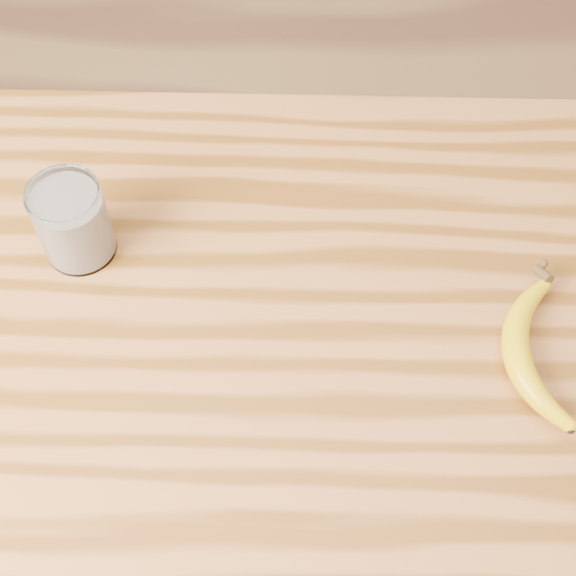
{
  "coord_description": "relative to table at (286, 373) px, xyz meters",
  "views": [
    {
      "loc": [
        0.01,
        -0.48,
        1.77
      ],
      "look_at": [
        0.0,
        0.04,
        0.93
      ],
      "focal_mm": 50.0,
      "sensor_mm": 36.0,
      "label": 1
    }
  ],
  "objects": [
    {
      "name": "smoothie_glass",
      "position": [
        -0.27,
        0.11,
        0.19
      ],
      "size": [
        0.09,
        0.09,
        0.12
      ],
      "color": "white",
      "rests_on": "table"
    },
    {
      "name": "banana",
      "position": [
        0.27,
        -0.04,
        0.15
      ],
      "size": [
        0.11,
        0.28,
        0.03
      ],
      "primitive_type": null,
      "rotation": [
        0.0,
        0.0,
        0.01
      ],
      "color": "#DFB409",
      "rests_on": "table"
    },
    {
      "name": "room",
      "position": [
        0.0,
        0.0,
        0.58
      ],
      "size": [
        4.04,
        4.04,
        2.7
      ],
      "color": "olive",
      "rests_on": "ground"
    },
    {
      "name": "table",
      "position": [
        0.0,
        0.0,
        0.0
      ],
      "size": [
        1.2,
        0.8,
        0.9
      ],
      "color": "#A6652F",
      "rests_on": "ground"
    }
  ]
}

